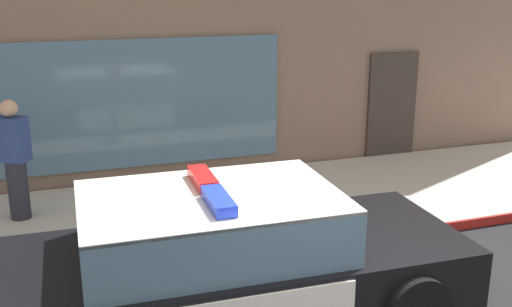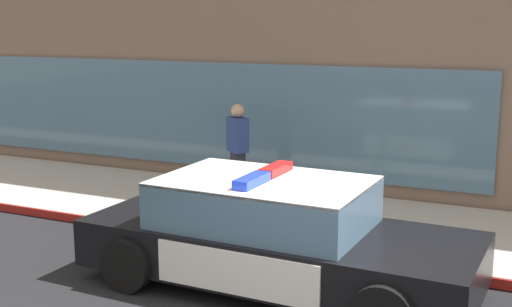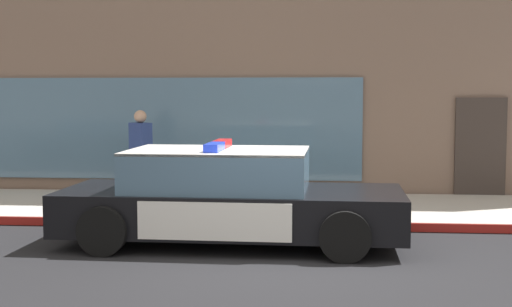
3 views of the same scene
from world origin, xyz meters
TOP-DOWN VIEW (x-y plane):
  - sidewalk at (0.00, 3.54)m, footprint 48.00×3.21m
  - curb_red_paint at (0.00, 1.92)m, footprint 28.80×0.04m
  - police_cruiser at (-1.00, 0.83)m, footprint 4.97×2.22m
  - fire_hydrant at (-1.35, 2.53)m, footprint 0.34×0.39m
  - pedestrian_on_sidewalk at (-3.10, 4.03)m, footprint 0.48×0.45m

SIDE VIEW (x-z plane):
  - sidewalk at x=0.00m, z-range 0.00..0.15m
  - curb_red_paint at x=0.00m, z-range 0.01..0.14m
  - fire_hydrant at x=-1.35m, z-range 0.14..0.86m
  - police_cruiser at x=-1.00m, z-range -0.07..1.43m
  - pedestrian_on_sidewalk at x=-3.10m, z-range 0.16..1.87m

